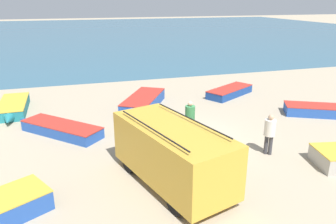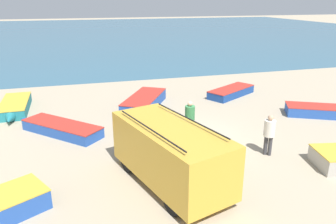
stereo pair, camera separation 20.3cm
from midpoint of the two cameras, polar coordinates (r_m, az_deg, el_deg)
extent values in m
plane|color=tan|center=(14.92, 4.74, -4.98)|extent=(200.00, 200.00, 0.00)
cube|color=#33607A|center=(65.18, -11.82, 13.45)|extent=(120.00, 80.00, 0.01)
cube|color=gold|center=(11.13, 0.90, -6.98)|extent=(3.33, 5.25, 1.81)
cube|color=black|center=(13.29, -5.07, -4.89)|extent=(1.80, 0.63, 0.82)
cube|color=#1E232D|center=(12.84, -5.04, -0.79)|extent=(1.71, 0.57, 0.58)
cylinder|color=black|center=(12.28, -6.53, -8.58)|extent=(0.44, 0.82, 0.79)
cylinder|color=black|center=(13.04, 0.41, -6.71)|extent=(0.44, 0.82, 0.79)
cylinder|color=black|center=(10.02, 1.50, -15.46)|extent=(0.44, 0.82, 0.79)
cylinder|color=black|center=(10.94, 9.29, -12.46)|extent=(0.44, 0.82, 0.79)
cylinder|color=black|center=(10.33, -2.70, -2.89)|extent=(1.20, 3.85, 0.05)
cylinder|color=black|center=(11.14, 4.29, -1.25)|extent=(1.20, 3.85, 0.05)
cube|color=navy|center=(22.00, 11.18, 3.40)|extent=(3.75, 2.91, 0.48)
cone|color=navy|center=(23.82, 14.09, 4.39)|extent=(0.91, 0.79, 0.46)
cube|color=#B22D23|center=(21.95, 11.21, 3.84)|extent=(0.77, 1.12, 0.05)
cube|color=#B22D23|center=(21.93, 11.23, 4.06)|extent=(3.79, 2.94, 0.04)
cube|color=#234CA3|center=(19.35, -3.85, 1.78)|extent=(3.38, 4.27, 0.63)
cone|color=#234CA3|center=(17.15, -6.42, -0.62)|extent=(0.97, 1.07, 0.60)
cube|color=#B22D23|center=(19.28, -3.87, 2.49)|extent=(1.33, 0.89, 0.05)
cube|color=#B22D23|center=(19.25, -3.87, 2.73)|extent=(3.41, 4.31, 0.04)
cube|color=#1E757F|center=(20.56, -24.80, 0.92)|extent=(1.48, 3.78, 0.54)
cone|color=#1E757F|center=(18.41, -25.63, -1.21)|extent=(0.53, 0.83, 0.51)
cube|color=gold|center=(20.51, -24.88, 1.46)|extent=(1.31, 0.22, 0.05)
cube|color=gold|center=(20.48, -24.91, 1.69)|extent=(1.49, 3.81, 0.04)
cube|color=#234CA3|center=(16.29, -17.62, -2.81)|extent=(3.77, 3.78, 0.48)
cone|color=#234CA3|center=(18.12, -23.10, -1.26)|extent=(0.96, 0.96, 0.46)
cube|color=#B22D23|center=(16.23, -17.68, -2.24)|extent=(0.95, 0.95, 0.05)
cube|color=#B22D23|center=(16.20, -17.71, -1.96)|extent=(3.81, 3.82, 0.04)
cube|color=#234CA3|center=(19.80, 25.65, 0.10)|extent=(3.99, 2.87, 0.52)
cube|color=#B22D23|center=(19.74, 25.73, 0.63)|extent=(0.71, 1.15, 0.05)
cube|color=#B22D23|center=(19.72, 25.76, 0.86)|extent=(4.03, 2.90, 0.04)
cylinder|color=#5B564C|center=(15.13, 4.33, -2.91)|extent=(0.16, 0.16, 0.83)
cylinder|color=#5B564C|center=(15.26, 3.97, -2.70)|extent=(0.16, 0.16, 0.83)
cylinder|color=#2D6B3D|center=(14.93, 4.22, -0.16)|extent=(0.45, 0.45, 0.66)
sphere|color=tan|center=(14.79, 4.26, 1.45)|extent=(0.22, 0.22, 0.22)
cylinder|color=#38383D|center=(14.07, 17.03, -5.50)|extent=(0.16, 0.16, 0.84)
cylinder|color=#38383D|center=(14.05, 17.74, -5.60)|extent=(0.16, 0.16, 0.84)
cylinder|color=silver|center=(13.77, 17.69, -2.70)|extent=(0.45, 0.45, 0.66)
sphere|color=tan|center=(13.62, 17.88, -0.96)|extent=(0.23, 0.23, 0.23)
camera|label=1|loc=(0.10, -89.63, 0.13)|focal=35.00mm
camera|label=2|loc=(0.10, 90.37, -0.13)|focal=35.00mm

